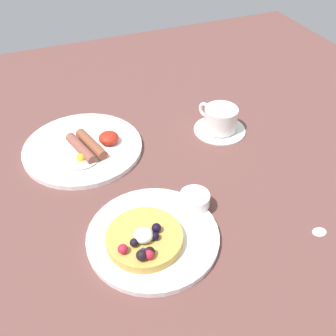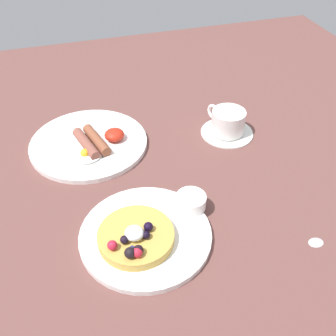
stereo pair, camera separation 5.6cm
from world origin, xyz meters
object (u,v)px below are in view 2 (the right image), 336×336
at_px(breakfast_plate, 89,143).
at_px(pancake_plate, 146,235).
at_px(coffee_saucer, 227,132).
at_px(teaspoon, 333,236).
at_px(syrup_ramekin, 191,201).
at_px(coffee_cup, 228,121).

bearing_deg(breakfast_plate, pancake_plate, -79.16).
xyz_separation_m(coffee_saucer, teaspoon, (0.06, -0.35, -0.00)).
height_order(pancake_plate, teaspoon, pancake_plate).
distance_m(breakfast_plate, teaspoon, 0.56).
distance_m(syrup_ramekin, teaspoon, 0.27).
xyz_separation_m(breakfast_plate, coffee_cup, (0.33, -0.05, 0.03)).
bearing_deg(coffee_saucer, pancake_plate, -136.58).
xyz_separation_m(syrup_ramekin, breakfast_plate, (-0.16, 0.27, -0.02)).
bearing_deg(syrup_ramekin, pancake_plate, -158.64).
relative_size(syrup_ramekin, coffee_cup, 0.56).
distance_m(pancake_plate, syrup_ramekin, 0.11).
relative_size(coffee_saucer, coffee_cup, 1.20).
bearing_deg(teaspoon, syrup_ramekin, 148.67).
distance_m(syrup_ramekin, coffee_cup, 0.28).
bearing_deg(breakfast_plate, teaspoon, -46.36).
relative_size(coffee_saucer, teaspoon, 0.79).
bearing_deg(syrup_ramekin, teaspoon, -31.33).
distance_m(syrup_ramekin, breakfast_plate, 0.31).
bearing_deg(syrup_ramekin, coffee_cup, 52.14).
bearing_deg(coffee_cup, coffee_saucer, -67.14).
xyz_separation_m(syrup_ramekin, teaspoon, (0.23, -0.14, -0.02)).
relative_size(breakfast_plate, coffee_saucer, 2.15).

